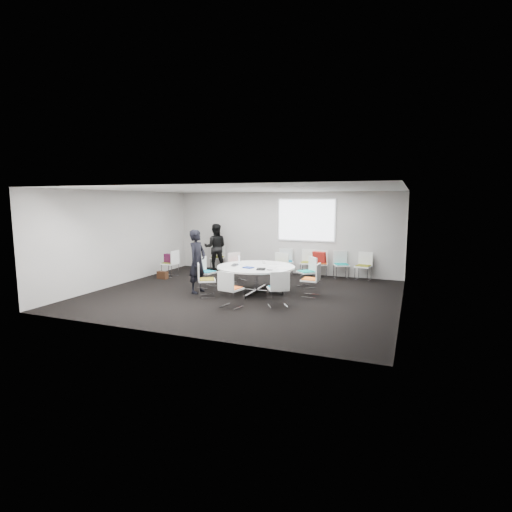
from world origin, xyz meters
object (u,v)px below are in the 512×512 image
at_px(person_main, 197,261).
at_px(cup, 264,262).
at_px(chair_back_a, 286,267).
at_px(brown_bag, 163,275).
at_px(chair_ring_a, 311,286).
at_px(chair_ring_e, 206,278).
at_px(chair_ring_c, 279,273).
at_px(laptop, 236,265).
at_px(chair_spare_left, 170,269).
at_px(conference_table, 256,273).
at_px(chair_back_d, 341,270).
at_px(chair_back_c, 320,269).
at_px(chair_ring_h, 278,295).
at_px(chair_ring_d, 238,272).
at_px(chair_ring_g, 231,296).
at_px(chair_person_back, 218,262).
at_px(chair_back_e, 363,272).
at_px(person_back, 215,247).
at_px(chair_ring_b, 307,278).
at_px(chair_back_b, 308,268).
at_px(maroon_bag, 170,258).
at_px(chair_ring_f, 206,286).

distance_m(person_main, cup, 1.87).
height_order(chair_back_a, brown_bag, chair_back_a).
distance_m(chair_ring_a, chair_ring_e, 3.09).
bearing_deg(chair_ring_c, laptop, 75.80).
bearing_deg(person_main, chair_spare_left, 52.74).
xyz_separation_m(conference_table, chair_back_d, (1.84, 2.82, -0.25)).
bearing_deg(chair_back_c, chair_ring_h, 76.83).
bearing_deg(chair_back_d, chair_ring_d, 5.18).
relative_size(chair_ring_a, chair_ring_g, 1.00).
bearing_deg(brown_bag, cup, -3.22).
bearing_deg(chair_back_d, chair_ring_g, 45.09).
xyz_separation_m(chair_back_a, chair_person_back, (-2.61, 0.01, 0.00)).
xyz_separation_m(chair_ring_g, chair_back_e, (2.51, 4.48, 0.00)).
height_order(chair_back_a, person_main, person_main).
relative_size(chair_ring_a, chair_ring_h, 1.00).
xyz_separation_m(person_main, cup, (1.54, 1.06, -0.09)).
distance_m(chair_ring_c, cup, 1.29).
xyz_separation_m(chair_ring_d, chair_person_back, (-1.51, 1.58, 0.00)).
height_order(chair_ring_c, person_back, person_back).
bearing_deg(chair_ring_h, laptop, 112.81).
distance_m(chair_ring_d, chair_back_a, 1.91).
distance_m(chair_ring_e, chair_ring_g, 2.35).
relative_size(chair_back_e, chair_spare_left, 1.00).
xyz_separation_m(chair_ring_a, chair_spare_left, (-4.98, 0.95, 0.00)).
height_order(chair_ring_b, chair_back_e, same).
height_order(chair_person_back, brown_bag, chair_person_back).
relative_size(chair_back_b, cup, 9.78).
height_order(chair_back_d, brown_bag, chair_back_d).
distance_m(chair_ring_b, chair_back_b, 1.72).
height_order(chair_ring_a, chair_ring_c, same).
xyz_separation_m(chair_ring_h, person_main, (-2.53, 0.61, 0.59)).
relative_size(chair_ring_e, person_main, 0.51).
distance_m(chair_ring_a, chair_ring_g, 2.31).
xyz_separation_m(chair_ring_h, laptop, (-1.59, 1.12, 0.47)).
height_order(conference_table, chair_back_c, chair_back_c).
distance_m(conference_table, chair_ring_d, 1.68).
relative_size(conference_table, chair_back_d, 2.42).
relative_size(chair_ring_a, chair_back_d, 1.00).
bearing_deg(chair_ring_e, chair_back_b, 151.89).
height_order(chair_person_back, person_main, person_main).
xyz_separation_m(chair_ring_h, person_back, (-3.67, 3.88, 0.57)).
relative_size(chair_ring_c, chair_ring_d, 1.00).
distance_m(chair_back_a, brown_bag, 4.11).
height_order(chair_ring_a, chair_ring_b, same).
height_order(conference_table, chair_ring_g, chair_ring_g).
height_order(conference_table, maroon_bag, maroon_bag).
bearing_deg(chair_spare_left, maroon_bag, 90.00).
relative_size(person_main, brown_bag, 4.81).
bearing_deg(chair_ring_f, chair_ring_c, 124.51).
distance_m(chair_back_d, brown_bag, 5.77).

